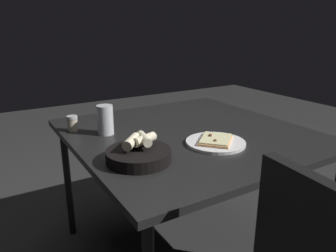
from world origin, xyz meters
TOP-DOWN VIEW (x-y plane):
  - ground at (0.00, 0.00)m, footprint 8.00×8.00m
  - dining_table at (0.00, 0.00)m, footprint 1.17×1.14m
  - pizza_plate at (0.22, -0.00)m, footprint 0.27×0.27m
  - bread_basket at (0.21, -0.38)m, footprint 0.26×0.26m
  - beer_glass at (-0.18, -0.38)m, footprint 0.08×0.08m
  - pepper_shaker at (-0.31, -0.50)m, footprint 0.05×0.05m

SIDE VIEW (x-z plane):
  - ground at x=0.00m, z-range 0.00..0.00m
  - dining_table at x=0.00m, z-range 0.32..1.06m
  - pizza_plate at x=0.22m, z-range 0.73..0.77m
  - bread_basket at x=0.21m, z-range 0.72..0.82m
  - pepper_shaker at x=-0.31m, z-range 0.74..0.81m
  - beer_glass at x=-0.18m, z-range 0.73..0.88m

